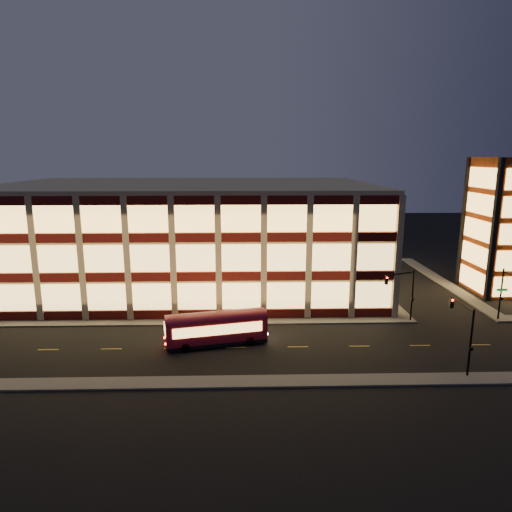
{
  "coord_description": "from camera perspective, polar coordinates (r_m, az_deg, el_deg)",
  "views": [
    {
      "loc": [
        4.79,
        -47.24,
        18.12
      ],
      "look_at": [
        6.3,
        8.0,
        6.01
      ],
      "focal_mm": 32.0,
      "sensor_mm": 36.0,
      "label": 1
    }
  ],
  "objects": [
    {
      "name": "traffic_signal_right",
      "position": [
        56.52,
        29.09,
        -3.6
      ],
      "size": [
        1.2,
        4.37,
        6.0
      ],
      "color": "black",
      "rests_on": "ground"
    },
    {
      "name": "trolley_bus",
      "position": [
        45.24,
        -5.01,
        -8.78
      ],
      "size": [
        10.11,
        4.58,
        3.32
      ],
      "rotation": [
        0.0,
        0.0,
        0.23
      ],
      "color": "maroon",
      "rests_on": "ground"
    },
    {
      "name": "ground",
      "position": [
        50.83,
        -6.95,
        -8.62
      ],
      "size": [
        200.0,
        200.0,
        0.0
      ],
      "primitive_type": "plane",
      "color": "black",
      "rests_on": "ground"
    },
    {
      "name": "sidewalk_office_south",
      "position": [
        52.09,
        -10.17,
        -8.11
      ],
      "size": [
        54.0,
        2.0,
        0.15
      ],
      "primitive_type": "cube",
      "color": "#514F4C",
      "rests_on": "ground"
    },
    {
      "name": "sidewalk_office_east",
      "position": [
        69.17,
        13.77,
        -3.13
      ],
      "size": [
        2.0,
        30.0,
        0.15
      ],
      "primitive_type": "cube",
      "color": "#514F4C",
      "rests_on": "ground"
    },
    {
      "name": "sidewalk_tower_west",
      "position": [
        72.84,
        22.16,
        -2.92
      ],
      "size": [
        2.0,
        30.0,
        0.15
      ],
      "primitive_type": "cube",
      "color": "#514F4C",
      "rests_on": "ground"
    },
    {
      "name": "traffic_signal_near",
      "position": [
        43.1,
        24.5,
        -7.75
      ],
      "size": [
        0.32,
        4.45,
        6.0
      ],
      "color": "black",
      "rests_on": "ground"
    },
    {
      "name": "office_building",
      "position": [
        65.53,
        -8.31,
        2.68
      ],
      "size": [
        50.45,
        30.45,
        14.5
      ],
      "color": "tan",
      "rests_on": "ground"
    },
    {
      "name": "sidewalk_near",
      "position": [
        39.0,
        -8.76,
        -15.35
      ],
      "size": [
        100.0,
        2.0,
        0.15
      ],
      "primitive_type": "cube",
      "color": "#514F4C",
      "rests_on": "ground"
    },
    {
      "name": "stair_tower",
      "position": [
        69.46,
        28.92,
        3.27
      ],
      "size": [
        8.6,
        8.6,
        18.0
      ],
      "color": "#8C3814",
      "rests_on": "ground"
    },
    {
      "name": "traffic_signal_far",
      "position": [
        52.48,
        17.92,
        -3.74
      ],
      "size": [
        3.79,
        1.87,
        6.0
      ],
      "color": "black",
      "rests_on": "ground"
    }
  ]
}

